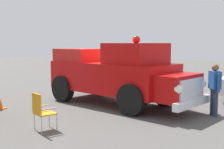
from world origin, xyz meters
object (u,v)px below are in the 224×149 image
(lawn_chair_near_truck, at_px, (178,81))
(lawn_chair_by_car, at_px, (41,109))
(vintage_fire_truck, at_px, (117,73))
(spectator_standing, at_px, (215,86))
(spectator_seated, at_px, (181,78))

(lawn_chair_near_truck, bearing_deg, lawn_chair_by_car, -11.86)
(vintage_fire_truck, height_order, spectator_standing, vintage_fire_truck)
(lawn_chair_by_car, relative_size, spectator_standing, 0.61)
(lawn_chair_by_car, bearing_deg, vintage_fire_truck, 176.98)
(lawn_chair_near_truck, relative_size, spectator_standing, 0.61)
(vintage_fire_truck, xyz_separation_m, spectator_seated, (-3.57, 1.51, -0.50))
(vintage_fire_truck, distance_m, lawn_chair_near_truck, 3.89)
(vintage_fire_truck, height_order, lawn_chair_near_truck, vintage_fire_truck)
(lawn_chair_near_truck, xyz_separation_m, lawn_chair_by_car, (7.59, -1.59, 0.00))
(lawn_chair_near_truck, bearing_deg, spectator_seated, 83.76)
(spectator_seated, xyz_separation_m, spectator_standing, (3.68, 2.06, 0.27))
(vintage_fire_truck, bearing_deg, lawn_chair_by_car, -3.02)
(vintage_fire_truck, relative_size, lawn_chair_by_car, 6.18)
(lawn_chair_near_truck, distance_m, lawn_chair_by_car, 7.76)
(vintage_fire_truck, height_order, lawn_chair_by_car, vintage_fire_truck)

